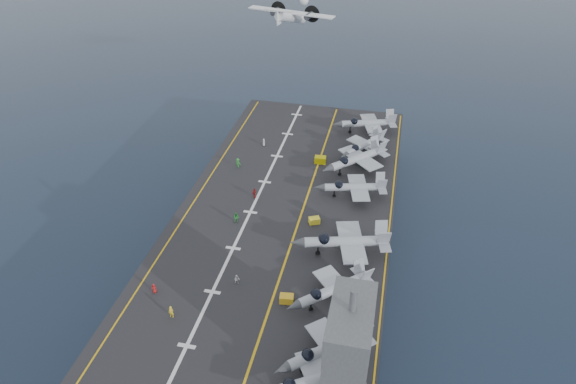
% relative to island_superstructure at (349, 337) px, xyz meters
% --- Properties ---
extents(ground, '(500.00, 500.00, 0.00)m').
position_rel_island_superstructure_xyz_m(ground, '(-15.00, 30.00, -17.90)').
color(ground, '#142135').
rests_on(ground, ground).
extents(hull, '(36.00, 90.00, 10.00)m').
position_rel_island_superstructure_xyz_m(hull, '(-15.00, 30.00, -12.90)').
color(hull, '#56595E').
rests_on(hull, ground).
extents(flight_deck, '(38.00, 92.00, 0.40)m').
position_rel_island_superstructure_xyz_m(flight_deck, '(-15.00, 30.00, -7.70)').
color(flight_deck, black).
rests_on(flight_deck, hull).
extents(foul_line, '(0.35, 90.00, 0.02)m').
position_rel_island_superstructure_xyz_m(foul_line, '(-12.00, 30.00, -7.48)').
color(foul_line, gold).
rests_on(foul_line, flight_deck).
extents(landing_centerline, '(0.50, 90.00, 0.02)m').
position_rel_island_superstructure_xyz_m(landing_centerline, '(-21.00, 30.00, -7.48)').
color(landing_centerline, silver).
rests_on(landing_centerline, flight_deck).
extents(deck_edge_port, '(0.25, 90.00, 0.02)m').
position_rel_island_superstructure_xyz_m(deck_edge_port, '(-32.00, 30.00, -7.48)').
color(deck_edge_port, gold).
rests_on(deck_edge_port, flight_deck).
extents(deck_edge_stbd, '(0.25, 90.00, 0.02)m').
position_rel_island_superstructure_xyz_m(deck_edge_stbd, '(3.50, 30.00, -7.48)').
color(deck_edge_stbd, gold).
rests_on(deck_edge_stbd, flight_deck).
extents(island_superstructure, '(5.00, 10.00, 15.00)m').
position_rel_island_superstructure_xyz_m(island_superstructure, '(0.00, 0.00, 0.00)').
color(island_superstructure, '#56595E').
rests_on(island_superstructure, flight_deck).
extents(fighter_jet_0, '(16.15, 14.61, 4.67)m').
position_rel_island_superstructure_xyz_m(fighter_jet_0, '(-3.56, -3.00, -5.16)').
color(fighter_jet_0, gray).
rests_on(fighter_jet_0, flight_deck).
extents(fighter_jet_1, '(16.23, 15.82, 4.73)m').
position_rel_island_superstructure_xyz_m(fighter_jet_1, '(-2.57, 2.05, -5.13)').
color(fighter_jet_1, gray).
rests_on(fighter_jet_1, flight_deck).
extents(fighter_jet_2, '(16.34, 15.99, 4.77)m').
position_rel_island_superstructure_xyz_m(fighter_jet_2, '(-3.37, 12.27, -5.11)').
color(fighter_jet_2, gray).
rests_on(fighter_jet_2, flight_deck).
extents(fighter_jet_3, '(17.86, 14.11, 5.46)m').
position_rel_island_superstructure_xyz_m(fighter_jet_3, '(-3.06, 22.68, -4.77)').
color(fighter_jet_3, '#8F969F').
rests_on(fighter_jet_3, flight_deck).
extents(fighter_jet_5, '(14.91, 11.66, 4.59)m').
position_rel_island_superstructure_xyz_m(fighter_jet_5, '(-3.54, 38.87, -5.21)').
color(fighter_jet_5, '#999FA9').
rests_on(fighter_jet_5, flight_deck).
extents(fighter_jet_6, '(17.74, 17.83, 5.24)m').
position_rel_island_superstructure_xyz_m(fighter_jet_6, '(-4.22, 48.60, -4.88)').
color(fighter_jet_6, gray).
rests_on(fighter_jet_6, flight_deck).
extents(fighter_jet_7, '(14.53, 15.70, 4.54)m').
position_rel_island_superstructure_xyz_m(fighter_jet_7, '(-3.36, 54.80, -5.23)').
color(fighter_jet_7, '#9CA5AC').
rests_on(fighter_jet_7, flight_deck).
extents(fighter_jet_8, '(16.34, 13.22, 4.92)m').
position_rel_island_superstructure_xyz_m(fighter_jet_8, '(-3.59, 64.78, -5.04)').
color(fighter_jet_8, '#949DA3').
rests_on(fighter_jet_8, flight_deck).
extents(tow_cart_a, '(2.12, 1.52, 1.19)m').
position_rel_island_superstructure_xyz_m(tow_cart_a, '(-9.91, 10.55, -6.91)').
color(tow_cart_a, gold).
rests_on(tow_cart_a, flight_deck).
extents(tow_cart_b, '(2.17, 1.86, 1.10)m').
position_rel_island_superstructure_xyz_m(tow_cart_b, '(-9.31, 29.46, -6.95)').
color(tow_cart_b, yellow).
rests_on(tow_cart_b, flight_deck).
extents(tow_cart_c, '(2.39, 1.65, 1.37)m').
position_rel_island_superstructure_xyz_m(tow_cart_c, '(-11.72, 49.46, -6.81)').
color(tow_cart_c, '#C2B506').
rests_on(tow_cart_c, flight_deck).
extents(crew_0, '(1.05, 0.78, 1.61)m').
position_rel_island_superstructure_xyz_m(crew_0, '(-29.25, 8.09, -6.70)').
color(crew_0, '#B21919').
rests_on(crew_0, flight_deck).
extents(crew_1, '(1.20, 0.82, 1.95)m').
position_rel_island_superstructure_xyz_m(crew_1, '(-24.89, 4.27, -6.52)').
color(crew_1, yellow).
rests_on(crew_1, flight_deck).
extents(crew_2, '(1.32, 1.00, 2.00)m').
position_rel_island_superstructure_xyz_m(crew_2, '(-22.49, 26.68, -6.50)').
color(crew_2, '#268C33').
rests_on(crew_2, flight_deck).
extents(crew_3, '(1.35, 1.05, 2.00)m').
position_rel_island_superstructure_xyz_m(crew_3, '(-27.66, 44.07, -6.50)').
color(crew_3, '#238829').
rests_on(crew_3, flight_deck).
extents(crew_4, '(1.12, 1.37, 1.98)m').
position_rel_island_superstructure_xyz_m(crew_4, '(-21.52, 34.58, -6.51)').
color(crew_4, maroon).
rests_on(crew_4, flight_deck).
extents(crew_5, '(0.73, 1.02, 1.60)m').
position_rel_island_superstructure_xyz_m(crew_5, '(-24.87, 53.86, -6.70)').
color(crew_5, silver).
rests_on(crew_5, flight_deck).
extents(crew_7, '(1.04, 0.73, 1.66)m').
position_rel_island_superstructure_xyz_m(crew_7, '(-17.93, 12.45, -6.67)').
color(crew_7, silver).
rests_on(crew_7, flight_deck).
extents(transport_plane, '(26.03, 20.39, 5.48)m').
position_rel_island_superstructure_xyz_m(transport_plane, '(-26.90, 89.91, 9.64)').
color(transport_plane, white).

